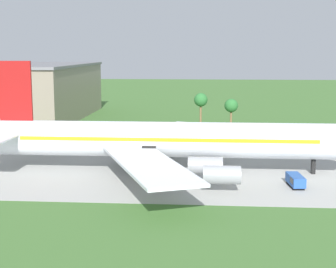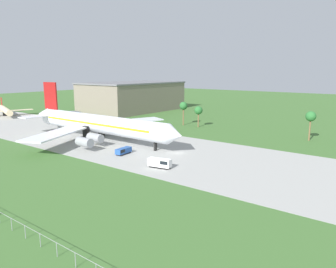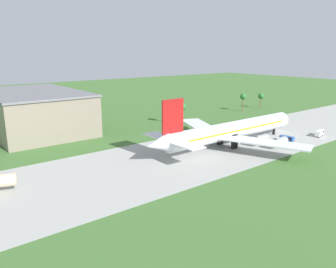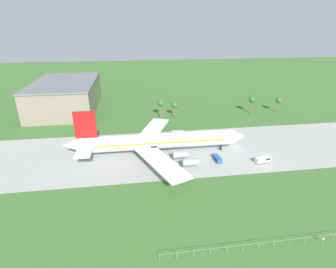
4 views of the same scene
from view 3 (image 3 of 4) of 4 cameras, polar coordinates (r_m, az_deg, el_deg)
ground_plane at (r=153.03m, az=19.01°, el=0.43°), size 600.00×600.00×0.00m
taxiway_strip at (r=153.03m, az=19.01°, el=0.44°), size 320.00×44.00×0.02m
jet_airliner at (r=123.65m, az=10.89°, el=0.60°), size 75.04×61.34×19.94m
baggage_tug at (r=150.16m, az=24.90°, el=0.15°), size 6.41×3.16×2.45m
catering_van at (r=137.25m, az=20.09°, el=-0.72°), size 2.50×5.65×1.93m
terminal_building at (r=157.31m, az=-22.33°, el=3.77°), size 36.72×61.20×17.50m
palm_tree_row at (r=182.09m, az=8.73°, el=5.69°), size 75.26×3.60×10.67m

